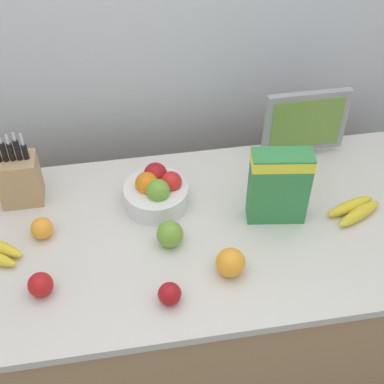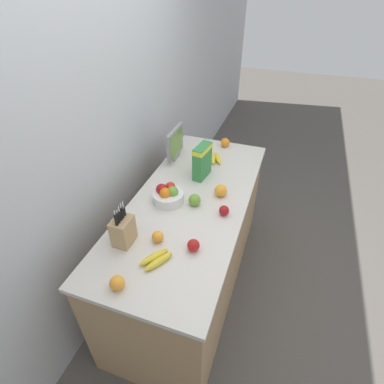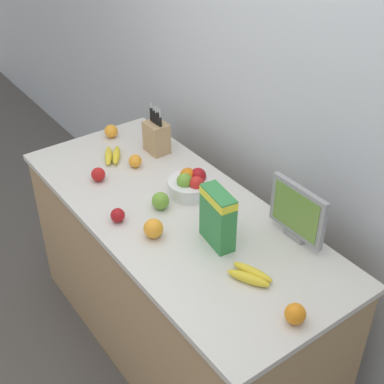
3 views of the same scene
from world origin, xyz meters
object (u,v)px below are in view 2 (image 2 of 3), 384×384
at_px(apple_near_bananas, 195,200).
at_px(orange_mid_left, 158,237).
at_px(small_monitor, 175,143).
at_px(orange_front_left, 117,283).
at_px(apple_rear, 224,210).
at_px(orange_back_center, 225,142).
at_px(knife_block, 123,230).
at_px(orange_front_right, 221,191).
at_px(apple_rightmost, 193,245).
at_px(banana_bunch_left, 156,259).
at_px(fruit_bowl, 168,195).
at_px(banana_bunch_right, 215,158).
at_px(cereal_box, 202,160).

relative_size(apple_near_bananas, orange_mid_left, 1.19).
xyz_separation_m(small_monitor, apple_near_bananas, (-0.53, -0.35, -0.10)).
height_order(orange_front_left, orange_mid_left, orange_front_left).
height_order(apple_rear, orange_back_center, orange_back_center).
relative_size(knife_block, apple_near_bananas, 3.31).
xyz_separation_m(apple_rear, orange_front_right, (0.19, 0.07, 0.01)).
distance_m(small_monitor, apple_rightmost, 1.03).
distance_m(small_monitor, apple_near_bananas, 0.64).
bearing_deg(orange_mid_left, apple_rear, -40.60).
bearing_deg(orange_front_right, apple_rightmost, 178.32).
height_order(banana_bunch_left, orange_front_left, orange_front_left).
relative_size(fruit_bowl, banana_bunch_right, 1.07).
relative_size(fruit_bowl, banana_bunch_left, 1.07).
xyz_separation_m(knife_block, orange_front_right, (0.61, -0.41, -0.05)).
bearing_deg(apple_rightmost, small_monitor, 27.36).
distance_m(small_monitor, orange_back_center, 0.49).
distance_m(fruit_bowl, orange_front_left, 0.73).
bearing_deg(fruit_bowl, apple_rear, -91.53).
height_order(banana_bunch_left, apple_rear, apple_rear).
xyz_separation_m(knife_block, banana_bunch_right, (1.06, -0.25, -0.07)).
bearing_deg(banana_bunch_right, apple_rightmost, -171.30).
relative_size(knife_block, small_monitor, 0.93).
relative_size(fruit_bowl, apple_rightmost, 2.94).
xyz_separation_m(knife_block, orange_front_left, (-0.29, -0.12, -0.05)).
distance_m(cereal_box, banana_bunch_right, 0.29).
bearing_deg(small_monitor, apple_rightmost, -152.64).
relative_size(apple_rear, orange_mid_left, 0.95).
bearing_deg(orange_back_center, cereal_box, 174.36).
distance_m(cereal_box, banana_bunch_left, 0.89).
distance_m(banana_bunch_left, banana_bunch_right, 1.14).
height_order(small_monitor, apple_rear, small_monitor).
bearing_deg(apple_near_bananas, small_monitor, 33.34).
xyz_separation_m(knife_block, fruit_bowl, (0.44, -0.09, -0.04)).
relative_size(knife_block, banana_bunch_right, 1.39).
xyz_separation_m(knife_block, cereal_box, (0.80, -0.21, 0.05)).
relative_size(banana_bunch_left, orange_back_center, 2.48).
height_order(fruit_bowl, banana_bunch_right, fruit_bowl).
relative_size(banana_bunch_right, orange_back_center, 2.48).
height_order(apple_near_bananas, orange_mid_left, apple_near_bananas).
xyz_separation_m(orange_front_right, orange_mid_left, (-0.54, 0.23, -0.01)).
xyz_separation_m(small_monitor, orange_front_right, (-0.37, -0.49, -0.10)).
xyz_separation_m(small_monitor, apple_rear, (-0.56, -0.56, -0.11)).
bearing_deg(apple_near_bananas, apple_rightmost, -162.04).
bearing_deg(apple_rear, apple_rightmost, 166.06).
relative_size(small_monitor, apple_rear, 4.46).
distance_m(apple_rear, apple_near_bananas, 0.21).
height_order(cereal_box, apple_near_bananas, cereal_box).
relative_size(small_monitor, orange_mid_left, 4.26).
bearing_deg(banana_bunch_left, orange_back_center, -1.15).
distance_m(orange_front_right, orange_back_center, 0.72).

